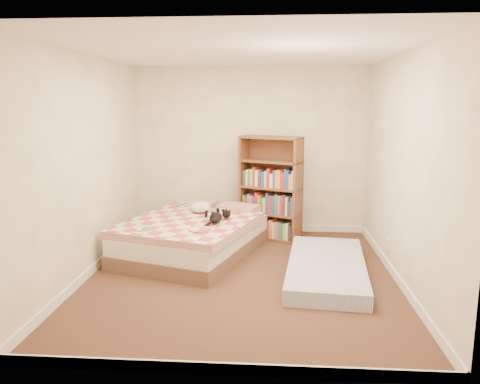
# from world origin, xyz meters

# --- Properties ---
(room) EXTENTS (3.51, 4.01, 2.51)m
(room) POSITION_xyz_m (0.00, 0.00, 1.20)
(room) COLOR #46291E
(room) RESTS_ON ground
(bed) EXTENTS (1.95, 2.34, 0.54)m
(bed) POSITION_xyz_m (-0.68, 0.81, 0.24)
(bed) COLOR brown
(bed) RESTS_ON room
(bookshelf) EXTENTS (1.02, 0.66, 1.50)m
(bookshelf) POSITION_xyz_m (0.31, 1.62, 0.55)
(bookshelf) COLOR #502C1B
(bookshelf) RESTS_ON room
(floor_mattress) EXTENTS (1.06, 1.99, 0.17)m
(floor_mattress) POSITION_xyz_m (0.98, 0.12, 0.09)
(floor_mattress) COLOR #6E8DB7
(floor_mattress) RESTS_ON room
(black_cat) EXTENTS (0.35, 0.60, 0.14)m
(black_cat) POSITION_xyz_m (-0.36, 0.64, 0.54)
(black_cat) COLOR black
(black_cat) RESTS_ON bed
(white_dog) EXTENTS (0.33, 0.36, 0.15)m
(white_dog) POSITION_xyz_m (-0.63, 1.12, 0.56)
(white_dog) COLOR white
(white_dog) RESTS_ON bed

